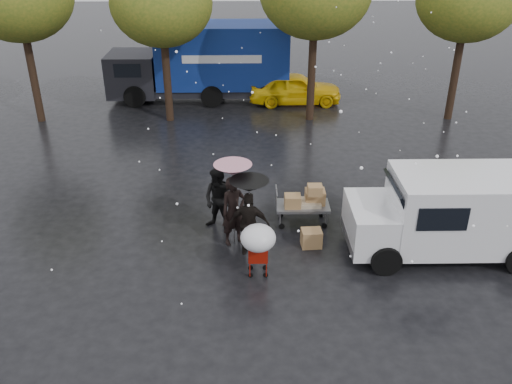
{
  "coord_description": "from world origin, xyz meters",
  "views": [
    {
      "loc": [
        -0.18,
        -12.15,
        7.93
      ],
      "look_at": [
        0.04,
        1.0,
        1.12
      ],
      "focal_mm": 38.0,
      "sensor_mm": 36.0,
      "label": 1
    }
  ],
  "objects_px": {
    "vendor_cart": "(306,200)",
    "yellow_taxi": "(295,88)",
    "blue_truck": "(205,62)",
    "white_van": "(452,213)",
    "person_black": "(249,224)",
    "person_pink": "(234,211)",
    "shopping_cart": "(258,240)"
  },
  "relations": [
    {
      "from": "person_black",
      "to": "shopping_cart",
      "type": "height_order",
      "value": "person_black"
    },
    {
      "from": "blue_truck",
      "to": "white_van",
      "type": "bearing_deg",
      "value": -61.6
    },
    {
      "from": "person_black",
      "to": "blue_truck",
      "type": "relative_size",
      "value": 0.21
    },
    {
      "from": "person_black",
      "to": "vendor_cart",
      "type": "height_order",
      "value": "person_black"
    },
    {
      "from": "person_black",
      "to": "yellow_taxi",
      "type": "bearing_deg",
      "value": -93.78
    },
    {
      "from": "blue_truck",
      "to": "yellow_taxi",
      "type": "distance_m",
      "value": 4.33
    },
    {
      "from": "person_pink",
      "to": "person_black",
      "type": "relative_size",
      "value": 1.09
    },
    {
      "from": "person_pink",
      "to": "vendor_cart",
      "type": "bearing_deg",
      "value": -1.66
    },
    {
      "from": "white_van",
      "to": "blue_truck",
      "type": "bearing_deg",
      "value": 118.4
    },
    {
      "from": "person_pink",
      "to": "yellow_taxi",
      "type": "distance_m",
      "value": 12.21
    },
    {
      "from": "person_pink",
      "to": "vendor_cart",
      "type": "height_order",
      "value": "person_pink"
    },
    {
      "from": "shopping_cart",
      "to": "white_van",
      "type": "bearing_deg",
      "value": 12.28
    },
    {
      "from": "white_van",
      "to": "person_pink",
      "type": "bearing_deg",
      "value": 174.62
    },
    {
      "from": "shopping_cart",
      "to": "white_van",
      "type": "xyz_separation_m",
      "value": [
        4.94,
        1.08,
        0.1
      ]
    },
    {
      "from": "person_black",
      "to": "white_van",
      "type": "xyz_separation_m",
      "value": [
        5.14,
        0.01,
        0.28
      ]
    },
    {
      "from": "person_black",
      "to": "white_van",
      "type": "relative_size",
      "value": 0.36
    },
    {
      "from": "white_van",
      "to": "blue_truck",
      "type": "xyz_separation_m",
      "value": [
        -7.11,
        13.15,
        0.6
      ]
    },
    {
      "from": "person_pink",
      "to": "vendor_cart",
      "type": "xyz_separation_m",
      "value": [
        2.0,
        0.99,
        -0.23
      ]
    },
    {
      "from": "shopping_cart",
      "to": "blue_truck",
      "type": "distance_m",
      "value": 14.41
    },
    {
      "from": "shopping_cart",
      "to": "blue_truck",
      "type": "xyz_separation_m",
      "value": [
        -2.17,
        14.23,
        0.69
      ]
    },
    {
      "from": "person_black",
      "to": "vendor_cart",
      "type": "distance_m",
      "value": 2.21
    },
    {
      "from": "vendor_cart",
      "to": "person_black",
      "type": "bearing_deg",
      "value": -136.28
    },
    {
      "from": "person_pink",
      "to": "white_van",
      "type": "relative_size",
      "value": 0.39
    },
    {
      "from": "person_black",
      "to": "shopping_cart",
      "type": "relative_size",
      "value": 1.2
    },
    {
      "from": "vendor_cart",
      "to": "shopping_cart",
      "type": "xyz_separation_m",
      "value": [
        -1.4,
        -2.59,
        0.34
      ]
    },
    {
      "from": "shopping_cart",
      "to": "blue_truck",
      "type": "bearing_deg",
      "value": 98.67
    },
    {
      "from": "blue_truck",
      "to": "yellow_taxi",
      "type": "xyz_separation_m",
      "value": [
        4.14,
        -0.7,
        -1.04
      ]
    },
    {
      "from": "white_van",
      "to": "vendor_cart",
      "type": "bearing_deg",
      "value": 156.9
    },
    {
      "from": "person_black",
      "to": "white_van",
      "type": "distance_m",
      "value": 5.15
    },
    {
      "from": "blue_truck",
      "to": "person_black",
      "type": "bearing_deg",
      "value": -81.48
    },
    {
      "from": "vendor_cart",
      "to": "white_van",
      "type": "xyz_separation_m",
      "value": [
        3.55,
        -1.51,
        0.43
      ]
    },
    {
      "from": "vendor_cart",
      "to": "yellow_taxi",
      "type": "height_order",
      "value": "yellow_taxi"
    }
  ]
}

